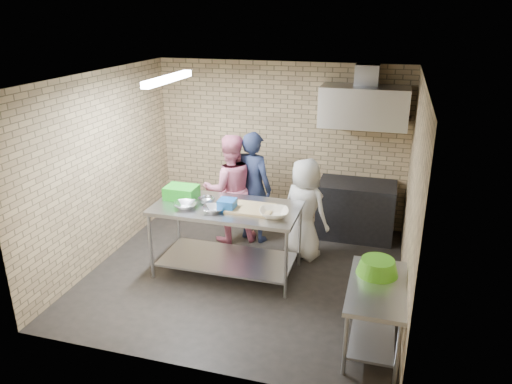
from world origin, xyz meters
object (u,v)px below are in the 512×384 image
bottle_green (395,112)px  prep_table (227,239)px  green_basin (377,267)px  woman_pink (230,189)px  man_navy (253,187)px  woman_white (305,209)px  stove (356,210)px  green_crate (182,192)px  bottle_red (368,109)px  blue_tub (227,205)px  side_counter (374,315)px

bottle_green → prep_table: bearing=-137.2°
green_basin → woman_pink: (-2.31, 1.81, 0.02)m
prep_table → bottle_green: size_ratio=13.10×
bottle_green → woman_pink: bottle_green is taller
bottle_green → woman_pink: bearing=-158.2°
bottle_green → man_navy: bearing=-158.2°
green_basin → woman_white: size_ratio=0.30×
stove → woman_white: (-0.67, -0.93, 0.30)m
green_crate → bottle_red: (2.36, 1.78, 0.96)m
woman_pink → green_basin: bearing=114.3°
man_navy → woman_white: bearing=176.2°
blue_tub → green_basin: bearing=-20.4°
stove → blue_tub: 2.43m
prep_table → woman_pink: size_ratio=1.14×
stove → man_navy: man_navy is taller
blue_tub → woman_pink: size_ratio=0.13×
side_counter → green_basin: green_basin is taller
prep_table → woman_white: woman_white is taller
blue_tub → woman_white: woman_white is taller
woman_white → prep_table: bearing=62.8°
stove → woman_pink: (-1.88, -0.69, 0.41)m
prep_table → woman_pink: (-0.28, 0.97, 0.37)m
green_basin → blue_tub: bearing=159.6°
bottle_red → bottle_green: (0.40, 0.00, -0.01)m
bottle_red → woman_white: bottle_red is taller
prep_table → man_navy: bearing=87.0°
side_counter → green_crate: size_ratio=2.75×
prep_table → blue_tub: size_ratio=9.00×
bottle_green → side_counter: bearing=-90.0°
blue_tub → bottle_red: bearing=51.2°
blue_tub → woman_white: (0.89, 0.83, -0.30)m
side_counter → blue_tub: size_ratio=5.49×
prep_table → bottle_red: bearing=48.9°
green_crate → woman_pink: 0.97m
prep_table → bottle_green: bearing=42.8°
stove → bottle_green: 1.65m
bottle_green → woman_white: bottle_green is taller
prep_table → green_basin: prep_table is taller
green_basin → woman_white: 1.92m
green_basin → woman_white: woman_white is taller
green_crate → bottle_green: 3.42m
bottle_green → woman_pink: size_ratio=0.09×
prep_table → woman_pink: 1.07m
green_crate → woman_pink: woman_pink is taller
bottle_green → man_navy: size_ratio=0.09×
bottle_red → woman_pink: bearing=-154.2°
stove → blue_tub: blue_tub is taller
side_counter → green_crate: 3.09m
side_counter → stove: (-0.45, 2.75, 0.08)m
prep_table → green_basin: 2.23m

